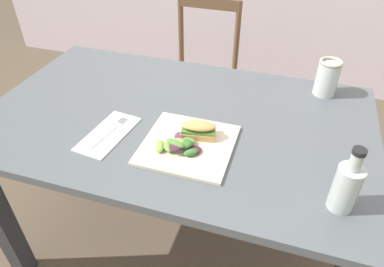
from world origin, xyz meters
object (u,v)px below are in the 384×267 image
fork_on_napkin (111,130)px  chair_wooden_far (201,77)px  sandwich_half_front (198,130)px  mason_jar_iced_tea (327,79)px  dining_table (177,143)px  plate_lunch (188,145)px  bottle_cold_brew (345,189)px

fork_on_napkin → chair_wooden_far: bearing=88.3°
chair_wooden_far → fork_on_napkin: size_ratio=4.69×
chair_wooden_far → sandwich_half_front: size_ratio=7.29×
sandwich_half_front → fork_on_napkin: (-0.29, -0.05, -0.03)m
sandwich_half_front → mason_jar_iced_tea: bearing=47.8°
dining_table → sandwich_half_front: sandwich_half_front is taller
fork_on_napkin → mason_jar_iced_tea: 0.82m
plate_lunch → mason_jar_iced_tea: 0.62m
chair_wooden_far → bottle_cold_brew: (0.69, -1.07, 0.36)m
chair_wooden_far → fork_on_napkin: bearing=-91.7°
dining_table → mason_jar_iced_tea: mason_jar_iced_tea is taller
chair_wooden_far → fork_on_napkin: chair_wooden_far is taller
plate_lunch → fork_on_napkin: plate_lunch is taller
mason_jar_iced_tea → fork_on_napkin: bearing=-144.9°
dining_table → plate_lunch: bearing=-56.9°
mason_jar_iced_tea → plate_lunch: bearing=-130.8°
fork_on_napkin → mason_jar_iced_tea: bearing=35.1°
dining_table → fork_on_napkin: 0.26m
mason_jar_iced_tea → dining_table: bearing=-147.1°
bottle_cold_brew → mason_jar_iced_tea: bearing=95.1°
chair_wooden_far → fork_on_napkin: (-0.03, -0.96, 0.30)m
sandwich_half_front → fork_on_napkin: 0.29m
sandwich_half_front → bottle_cold_brew: size_ratio=0.61×
fork_on_napkin → mason_jar_iced_tea: mason_jar_iced_tea is taller
chair_wooden_far → plate_lunch: size_ratio=3.09×
fork_on_napkin → bottle_cold_brew: bearing=-8.5°
dining_table → chair_wooden_far: size_ratio=1.57×
plate_lunch → mason_jar_iced_tea: (0.40, 0.46, 0.06)m
bottle_cold_brew → mason_jar_iced_tea: 0.58m
sandwich_half_front → plate_lunch: bearing=-114.5°
sandwich_half_front → fork_on_napkin: bearing=-170.2°
dining_table → sandwich_half_front: size_ratio=11.46×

